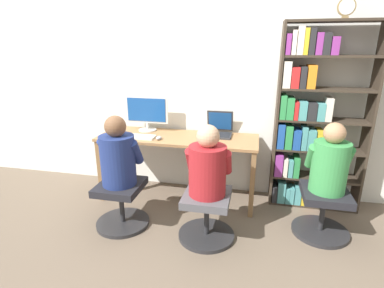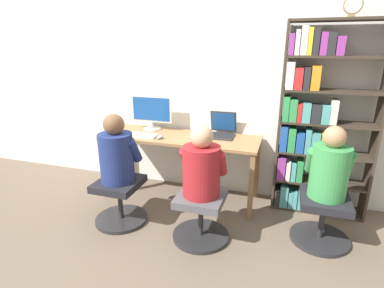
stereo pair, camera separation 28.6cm
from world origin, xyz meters
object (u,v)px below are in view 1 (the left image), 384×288
at_px(desktop_monitor, 147,113).
at_px(laptop, 219,130).
at_px(keyboard, 136,136).
at_px(person_at_monitor, 118,156).
at_px(desk_clock, 347,7).
at_px(office_chair_right, 207,214).
at_px(bookshelf, 308,120).
at_px(person_at_laptop, 208,166).
at_px(office_chair_side, 323,211).
at_px(person_near_shelf, 330,163).
at_px(office_chair_left, 122,203).

bearing_deg(desktop_monitor, laptop, -0.69).
height_order(keyboard, person_at_monitor, person_at_monitor).
relative_size(keyboard, desk_clock, 2.37).
height_order(office_chair_right, bookshelf, bookshelf).
relative_size(keyboard, person_at_laptop, 0.67).
distance_m(keyboard, bookshelf, 1.88).
distance_m(bookshelf, office_chair_side, 0.95).
bearing_deg(desktop_monitor, person_near_shelf, -16.55).
relative_size(person_at_laptop, person_near_shelf, 1.00).
xyz_separation_m(desktop_monitor, keyboard, (-0.02, -0.31, -0.20)).
height_order(desktop_monitor, office_chair_side, desktop_monitor).
distance_m(desktop_monitor, desk_clock, 2.31).
bearing_deg(laptop, bookshelf, -0.27).
bearing_deg(person_near_shelf, office_chair_side, -90.00).
relative_size(laptop, office_chair_left, 0.61).
xyz_separation_m(bookshelf, office_chair_side, (0.14, -0.57, -0.74)).
height_order(keyboard, person_at_laptop, person_at_laptop).
bearing_deg(office_chair_left, office_chair_right, -1.82).
relative_size(laptop, keyboard, 0.75).
xyz_separation_m(desktop_monitor, office_chair_right, (0.89, -0.89, -0.73)).
bearing_deg(desktop_monitor, person_at_laptop, -44.80).
bearing_deg(person_near_shelf, laptop, 152.31).
xyz_separation_m(bookshelf, desk_clock, (0.20, -0.06, 1.09)).
distance_m(keyboard, desk_clock, 2.44).
xyz_separation_m(keyboard, office_chair_left, (0.04, -0.55, -0.53)).
height_order(desktop_monitor, desk_clock, desk_clock).
xyz_separation_m(person_at_laptop, person_near_shelf, (1.07, 0.30, 0.00)).
relative_size(desktop_monitor, person_at_laptop, 0.81).
distance_m(desk_clock, person_near_shelf, 1.44).
relative_size(laptop, office_chair_side, 0.61).
xyz_separation_m(office_chair_side, person_near_shelf, (0.00, 0.00, 0.49)).
distance_m(desktop_monitor, person_at_laptop, 1.28).
bearing_deg(keyboard, desktop_monitor, 85.70).
bearing_deg(person_at_monitor, desk_clock, 21.25).
bearing_deg(desk_clock, person_near_shelf, -97.18).
xyz_separation_m(office_chair_left, office_chair_side, (1.94, 0.27, 0.00)).
distance_m(person_at_laptop, bookshelf, 1.30).
height_order(keyboard, office_chair_side, keyboard).
distance_m(keyboard, person_at_monitor, 0.55).
bearing_deg(bookshelf, person_at_laptop, -137.08).
xyz_separation_m(keyboard, desk_clock, (2.05, 0.23, 1.30)).
bearing_deg(keyboard, laptop, 18.45).
distance_m(desktop_monitor, laptop, 0.88).
xyz_separation_m(desktop_monitor, laptop, (0.87, -0.01, -0.16)).
relative_size(laptop, bookshelf, 0.16).
bearing_deg(person_at_laptop, laptop, 91.27).
bearing_deg(keyboard, person_near_shelf, -7.87).
bearing_deg(person_near_shelf, desktop_monitor, 163.45).
xyz_separation_m(keyboard, office_chair_right, (0.91, -0.58, -0.53)).
height_order(desk_clock, office_chair_side, desk_clock).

